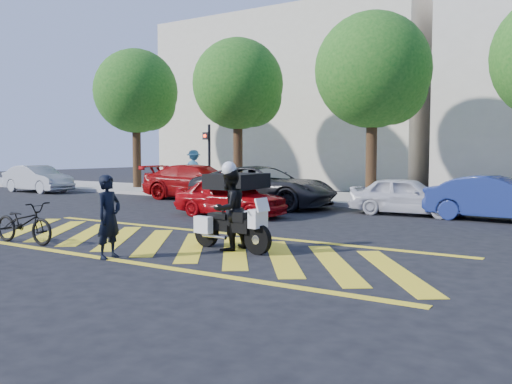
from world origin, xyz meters
The scene contains 19 objects.
ground centered at (0.00, 0.00, 0.00)m, with size 90.00×90.00×0.00m, color black.
sidewalk centered at (0.00, 12.00, 0.07)m, with size 60.00×5.00×0.15m, color #9E998E.
crosswalk centered at (-0.04, 0.00, 0.00)m, with size 12.33×4.00×0.01m.
building_left centered at (-8.00, 21.00, 5.00)m, with size 16.00×8.00×10.00m, color beige.
tree_far_left centered at (-12.87, 12.06, 5.05)m, with size 4.40×4.40×7.41m.
tree_left centered at (-6.37, 12.06, 4.99)m, with size 4.20×4.20×7.26m.
tree_center centered at (0.13, 12.06, 5.10)m, with size 4.60×4.60×7.56m.
signal_pole centered at (-6.50, 9.74, 1.92)m, with size 0.28×0.43×3.20m.
officer_bike centered at (-0.02, -1.83, 0.79)m, with size 0.58×0.38×1.59m, color black.
bicycle centered at (-2.88, -1.67, 0.46)m, with size 0.61×1.76×0.92m, color black.
police_motorcycle centered at (1.42, 0.09, 0.49)m, with size 2.03×0.72×0.90m.
officer_moto centered at (1.41, 0.09, 0.84)m, with size 0.82×0.64×1.68m, color black.
red_convertible centered at (-1.92, 4.86, 0.62)m, with size 1.46×3.63×1.24m, color #B1080D.
parked_far_left centered at (-16.00, 8.10, 0.67)m, with size 1.42×4.08×1.34m, color #9A9DA1.
parked_left centered at (-6.50, 9.10, 0.74)m, with size 2.07×5.09×1.48m, color #9A090A.
parked_mid_left centered at (-2.52, 7.80, 0.75)m, with size 2.49×5.40×1.50m, color black.
parked_mid_right centered at (2.60, 8.23, 0.61)m, with size 1.44×3.58×1.22m, color silver.
parked_right centered at (5.30, 8.10, 0.66)m, with size 1.39×3.98×1.31m, color navy.
pedestrian_left centered at (-10.25, 13.36, 1.13)m, with size 1.27×0.73×1.97m, color teal.
Camera 1 is at (7.77, -8.92, 2.01)m, focal length 38.00 mm.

